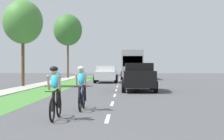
{
  "coord_description": "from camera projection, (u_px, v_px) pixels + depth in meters",
  "views": [
    {
      "loc": [
        0.47,
        -3.85,
        1.57
      ],
      "look_at": [
        -0.31,
        20.37,
        1.33
      ],
      "focal_mm": 56.81,
      "sensor_mm": 36.0,
      "label": 1
    }
  ],
  "objects": [
    {
      "name": "street_tree_near",
      "position": [
        23.0,
        22.0,
        27.35
      ],
      "size": [
        3.08,
        3.08,
        6.71
      ],
      "color": "brown",
      "rests_on": "ground_plane"
    },
    {
      "name": "lane_markings_center",
      "position": [
        117.0,
        86.0,
        27.86
      ],
      "size": [
        0.12,
        53.49,
        0.01
      ],
      "color": "white",
      "rests_on": "ground_plane"
    },
    {
      "name": "cyclist_trailing",
      "position": [
        82.0,
        88.0,
        12.74
      ],
      "size": [
        0.42,
        1.72,
        1.58
      ],
      "color": "black",
      "rests_on": "ground_plane"
    },
    {
      "name": "ground_plane",
      "position": [
        116.0,
        90.0,
        23.86
      ],
      "size": [
        120.0,
        120.0,
        0.0
      ],
      "primitive_type": "plane",
      "color": "#4C4C4F"
    },
    {
      "name": "sidewalk_concrete",
      "position": [
        18.0,
        90.0,
        24.08
      ],
      "size": [
        1.57,
        70.0,
        0.1
      ],
      "primitive_type": "cube",
      "color": "#B2ADA3",
      "rests_on": "ground_plane"
    },
    {
      "name": "cyclist_lead",
      "position": [
        55.0,
        92.0,
        10.46
      ],
      "size": [
        0.42,
        1.72,
        1.58
      ],
      "color": "black",
      "rests_on": "ground_plane"
    },
    {
      "name": "street_tree_far",
      "position": [
        68.0,
        30.0,
        47.74
      ],
      "size": [
        3.85,
        3.85,
        8.63
      ],
      "color": "brown",
      "rests_on": "ground_plane"
    },
    {
      "name": "suv_black",
      "position": [
        139.0,
        76.0,
        22.59
      ],
      "size": [
        2.15,
        4.7,
        1.79
      ],
      "color": "black",
      "rests_on": "ground_plane"
    },
    {
      "name": "grass_verge",
      "position": [
        48.0,
        90.0,
        24.01
      ],
      "size": [
        2.49,
        70.0,
        0.01
      ],
      "primitive_type": "cube",
      "color": "#478438",
      "rests_on": "ground_plane"
    },
    {
      "name": "pickup_white",
      "position": [
        106.0,
        74.0,
        34.58
      ],
      "size": [
        2.22,
        5.1,
        1.64
      ],
      "color": "silver",
      "rests_on": "ground_plane"
    },
    {
      "name": "bus_silver",
      "position": [
        132.0,
        63.0,
        45.97
      ],
      "size": [
        2.78,
        11.6,
        3.48
      ],
      "color": "#A5A8AD",
      "rests_on": "ground_plane"
    },
    {
      "name": "sedan_blue",
      "position": [
        110.0,
        71.0,
        62.15
      ],
      "size": [
        1.98,
        4.3,
        1.52
      ],
      "color": "#23389E",
      "rests_on": "ground_plane"
    }
  ]
}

